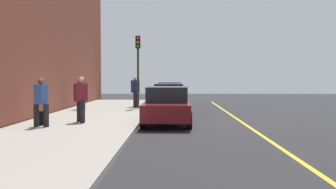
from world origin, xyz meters
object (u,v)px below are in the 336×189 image
object	(u,v)px
parked_car_silver	(170,93)
rolling_suitcase	(42,118)
pedestrian_olive_coat	(82,92)
pedestrian_navy_coat	(135,91)
parked_car_maroon	(167,106)
pedestrian_blue_coat	(41,101)
pedestrian_burgundy_coat	(81,99)
parked_car_navy	(169,97)
traffic_light_pole	(138,59)

from	to	relation	value
parked_car_silver	rolling_suitcase	xyz separation A→B (m)	(14.20, -4.51, -0.35)
pedestrian_olive_coat	pedestrian_navy_coat	size ratio (longest dim) A/B	0.99
parked_car_maroon	pedestrian_navy_coat	bearing A→B (deg)	-164.29
pedestrian_blue_coat	pedestrian_navy_coat	xyz separation A→B (m)	(-9.07, 2.42, 0.04)
pedestrian_burgundy_coat	pedestrian_navy_coat	bearing A→B (deg)	170.13
parked_car_navy	rolling_suitcase	size ratio (longest dim) A/B	5.34
parked_car_navy	pedestrian_navy_coat	bearing A→B (deg)	-98.06
pedestrian_olive_coat	pedestrian_burgundy_coat	distance (m)	6.18
parked_car_silver	pedestrian_olive_coat	world-z (taller)	pedestrian_olive_coat
parked_car_silver	pedestrian_burgundy_coat	bearing A→B (deg)	-13.86
pedestrian_olive_coat	rolling_suitcase	world-z (taller)	pedestrian_olive_coat
parked_car_navy	pedestrian_navy_coat	xyz separation A→B (m)	(-0.28, -1.97, 0.35)
parked_car_silver	traffic_light_pole	bearing A→B (deg)	-14.90
parked_car_silver	pedestrian_navy_coat	bearing A→B (deg)	-19.08
parked_car_maroon	pedestrian_olive_coat	world-z (taller)	pedestrian_olive_coat
parked_car_silver	pedestrian_burgundy_coat	world-z (taller)	pedestrian_burgundy_coat
parked_car_maroon	traffic_light_pole	distance (m)	6.91
pedestrian_burgundy_coat	pedestrian_navy_coat	world-z (taller)	pedestrian_navy_coat
pedestrian_olive_coat	pedestrian_navy_coat	bearing A→B (deg)	121.72
parked_car_navy	pedestrian_blue_coat	distance (m)	9.83
pedestrian_olive_coat	pedestrian_blue_coat	world-z (taller)	pedestrian_olive_coat
parked_car_maroon	pedestrian_blue_coat	world-z (taller)	pedestrian_blue_coat
parked_car_maroon	rolling_suitcase	xyz separation A→B (m)	(1.45, -4.56, -0.35)
pedestrian_burgundy_coat	traffic_light_pole	world-z (taller)	traffic_light_pole
pedestrian_blue_coat	rolling_suitcase	world-z (taller)	pedestrian_blue_coat
pedestrian_olive_coat	traffic_light_pole	size ratio (longest dim) A/B	0.44
pedestrian_navy_coat	pedestrian_blue_coat	bearing A→B (deg)	-14.91
parked_car_silver	parked_car_navy	bearing A→B (deg)	0.14
rolling_suitcase	parked_car_maroon	bearing A→B (deg)	107.67
parked_car_silver	pedestrian_burgundy_coat	xyz separation A→B (m)	(13.35, -3.29, 0.31)
pedestrian_olive_coat	pedestrian_blue_coat	distance (m)	7.40
parked_car_maroon	pedestrian_navy_coat	size ratio (longest dim) A/B	2.33
pedestrian_olive_coat	pedestrian_burgundy_coat	world-z (taller)	pedestrian_olive_coat
traffic_light_pole	rolling_suitcase	distance (m)	8.64
parked_car_silver	pedestrian_navy_coat	world-z (taller)	pedestrian_navy_coat
traffic_light_pole	pedestrian_navy_coat	bearing A→B (deg)	-162.77
parked_car_silver	traffic_light_pole	distance (m)	6.99
parked_car_silver	parked_car_maroon	world-z (taller)	same
pedestrian_olive_coat	pedestrian_navy_coat	xyz separation A→B (m)	(-1.68, 2.72, 0.01)
parked_car_navy	pedestrian_navy_coat	world-z (taller)	pedestrian_navy_coat
pedestrian_navy_coat	rolling_suitcase	xyz separation A→B (m)	(8.56, -2.56, -0.70)
parked_car_navy	rolling_suitcase	xyz separation A→B (m)	(8.28, -4.53, -0.35)
pedestrian_burgundy_coat	traffic_light_pole	bearing A→B (deg)	167.12
pedestrian_blue_coat	rolling_suitcase	distance (m)	0.85
parked_car_navy	pedestrian_blue_coat	world-z (taller)	pedestrian_blue_coat
pedestrian_olive_coat	pedestrian_blue_coat	bearing A→B (deg)	2.32
traffic_light_pole	rolling_suitcase	bearing A→B (deg)	-19.80
pedestrian_burgundy_coat	traffic_light_pole	size ratio (longest dim) A/B	0.43
pedestrian_blue_coat	rolling_suitcase	xyz separation A→B (m)	(-0.51, -0.14, -0.66)
parked_car_silver	parked_car_maroon	size ratio (longest dim) A/B	1.15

